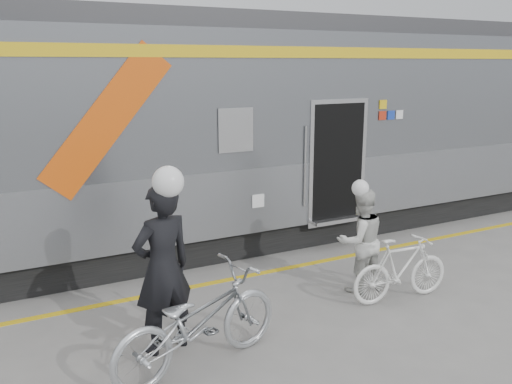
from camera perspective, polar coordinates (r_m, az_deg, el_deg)
ground at (r=7.18m, az=9.81°, el=-13.99°), size 90.00×90.00×0.00m
train at (r=9.91m, az=-6.91°, el=6.23°), size 24.00×3.17×4.10m
safety_strip at (r=8.81m, az=1.28°, el=-8.40°), size 24.00×0.12×0.01m
man at (r=6.31m, az=-9.80°, el=-7.93°), size 0.82×0.63×2.01m
bicycle_left at (r=6.07m, az=-6.13°, el=-13.35°), size 2.22×1.19×1.11m
woman at (r=8.04m, az=10.93°, el=-5.04°), size 0.80×0.65×1.53m
bicycle_right at (r=7.94m, az=15.03°, el=-7.82°), size 1.58×0.58×0.93m
helmet_man at (r=5.98m, az=-10.24°, el=2.67°), size 0.35×0.35×0.35m
helmet_woman at (r=7.81m, az=11.22°, el=1.16°), size 0.25×0.25×0.25m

